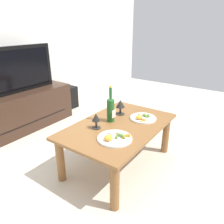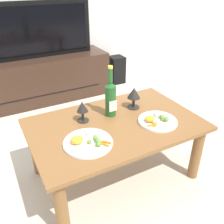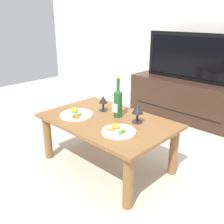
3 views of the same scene
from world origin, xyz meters
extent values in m
plane|color=beige|center=(0.00, 0.00, 0.00)|extent=(6.40, 6.40, 0.00)
cube|color=brown|center=(0.00, 0.00, 0.41)|extent=(1.07, 0.69, 0.03)
cylinder|color=brown|center=(-0.47, -0.28, 0.20)|extent=(0.07, 0.07, 0.40)
cylinder|color=brown|center=(0.47, -0.28, 0.20)|extent=(0.07, 0.07, 0.40)
cylinder|color=brown|center=(-0.47, 0.28, 0.20)|extent=(0.07, 0.07, 0.40)
cylinder|color=brown|center=(0.47, 0.28, 0.20)|extent=(0.07, 0.07, 0.40)
cube|color=#382319|center=(-0.09, 1.45, 0.24)|extent=(1.39, 0.45, 0.48)
cube|color=black|center=(-0.09, 1.23, 0.15)|extent=(1.11, 0.01, 0.01)
cube|color=black|center=(-0.09, 1.45, 0.76)|extent=(1.11, 0.04, 0.55)
cube|color=black|center=(-0.09, 1.43, 0.76)|extent=(1.02, 0.01, 0.46)
cube|color=black|center=(0.85, 1.49, 0.17)|extent=(0.18, 0.18, 0.34)
cylinder|color=#1E5923|center=(0.02, 0.11, 0.53)|extent=(0.07, 0.07, 0.21)
cone|color=#1E5923|center=(0.02, 0.11, 0.64)|extent=(0.07, 0.07, 0.03)
cylinder|color=#1E5923|center=(0.02, 0.11, 0.70)|extent=(0.03, 0.03, 0.09)
cylinder|color=yellow|center=(0.02, 0.11, 0.76)|extent=(0.03, 0.03, 0.02)
cube|color=silver|center=(0.02, 0.07, 0.51)|extent=(0.06, 0.00, 0.07)
cylinder|color=black|center=(-0.17, 0.12, 0.43)|extent=(0.08, 0.08, 0.01)
cylinder|color=black|center=(-0.17, 0.12, 0.46)|extent=(0.02, 0.02, 0.06)
cone|color=black|center=(-0.17, 0.12, 0.53)|extent=(0.07, 0.07, 0.07)
cylinder|color=black|center=(0.21, 0.12, 0.43)|extent=(0.09, 0.09, 0.01)
cylinder|color=black|center=(0.21, 0.12, 0.46)|extent=(0.02, 0.02, 0.07)
cone|color=black|center=(0.21, 0.12, 0.54)|extent=(0.09, 0.09, 0.08)
cylinder|color=white|center=(-0.24, -0.12, 0.43)|extent=(0.28, 0.28, 0.01)
torus|color=white|center=(-0.24, -0.12, 0.44)|extent=(0.27, 0.27, 0.01)
ellipsoid|color=orange|center=(-0.30, -0.10, 0.46)|extent=(0.07, 0.07, 0.04)
cube|color=beige|center=(-0.19, -0.07, 0.45)|extent=(0.07, 0.07, 0.02)
cylinder|color=orange|center=(-0.17, -0.19, 0.44)|extent=(0.03, 0.05, 0.01)
cylinder|color=orange|center=(-0.15, -0.18, 0.44)|extent=(0.04, 0.05, 0.01)
cylinder|color=orange|center=(-0.19, -0.16, 0.44)|extent=(0.03, 0.05, 0.01)
cylinder|color=orange|center=(-0.20, -0.16, 0.44)|extent=(0.05, 0.03, 0.01)
sphere|color=olive|center=(-0.21, -0.18, 0.45)|extent=(0.03, 0.03, 0.03)
sphere|color=olive|center=(-0.19, -0.12, 0.45)|extent=(0.03, 0.03, 0.03)
sphere|color=olive|center=(-0.24, -0.14, 0.45)|extent=(0.03, 0.03, 0.03)
sphere|color=olive|center=(-0.19, -0.16, 0.45)|extent=(0.03, 0.03, 0.03)
sphere|color=olive|center=(-0.20, -0.16, 0.45)|extent=(0.03, 0.03, 0.03)
cylinder|color=white|center=(0.24, -0.12, 0.43)|extent=(0.25, 0.25, 0.01)
torus|color=white|center=(0.24, -0.12, 0.44)|extent=(0.25, 0.25, 0.01)
ellipsoid|color=orange|center=(0.19, -0.10, 0.45)|extent=(0.07, 0.06, 0.04)
cube|color=beige|center=(0.28, -0.08, 0.45)|extent=(0.07, 0.06, 0.02)
cylinder|color=orange|center=(0.19, -0.14, 0.44)|extent=(0.02, 0.05, 0.01)
cylinder|color=orange|center=(0.17, -0.15, 0.44)|extent=(0.05, 0.03, 0.01)
cylinder|color=orange|center=(0.19, -0.16, 0.44)|extent=(0.04, 0.04, 0.01)
sphere|color=olive|center=(0.27, -0.14, 0.45)|extent=(0.02, 0.02, 0.02)
sphere|color=olive|center=(0.28, -0.12, 0.45)|extent=(0.03, 0.03, 0.03)
sphere|color=olive|center=(0.28, -0.15, 0.45)|extent=(0.03, 0.03, 0.03)
camera|label=1|loc=(-1.47, -0.96, 1.26)|focal=34.45mm
camera|label=2|loc=(-0.65, -1.16, 1.24)|focal=39.43mm
camera|label=3|loc=(1.37, -1.36, 1.21)|focal=41.18mm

